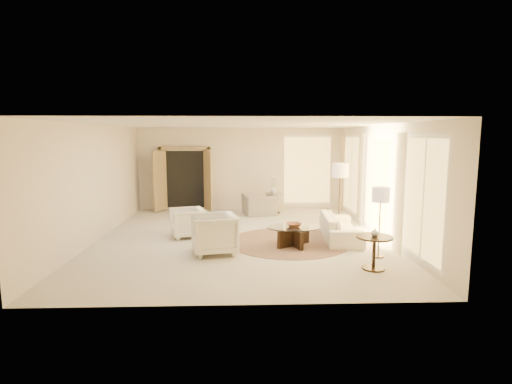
{
  "coord_description": "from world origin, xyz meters",
  "views": [
    {
      "loc": [
        0.04,
        -9.71,
        2.52
      ],
      "look_at": [
        0.4,
        0.4,
        1.1
      ],
      "focal_mm": 28.0,
      "sensor_mm": 36.0,
      "label": 1
    }
  ],
  "objects_px": {
    "armchair_right": "(214,232)",
    "floor_lamp_near": "(340,173)",
    "coffee_table": "(294,234)",
    "end_vase": "(375,232)",
    "bowl": "(294,225)",
    "armchair_left": "(187,221)",
    "end_table": "(374,247)",
    "sofa": "(340,227)",
    "floor_lamp_far": "(381,198)",
    "accent_chair": "(260,201)",
    "side_vase": "(274,190)",
    "side_table": "(274,201)"
  },
  "relations": [
    {
      "from": "side_table",
      "to": "floor_lamp_far",
      "type": "relative_size",
      "value": 0.45
    },
    {
      "from": "armchair_right",
      "to": "accent_chair",
      "type": "height_order",
      "value": "armchair_right"
    },
    {
      "from": "end_table",
      "to": "bowl",
      "type": "relative_size",
      "value": 1.96
    },
    {
      "from": "accent_chair",
      "to": "side_table",
      "type": "relative_size",
      "value": 1.55
    },
    {
      "from": "sofa",
      "to": "armchair_right",
      "type": "relative_size",
      "value": 2.18
    },
    {
      "from": "side_table",
      "to": "floor_lamp_near",
      "type": "distance_m",
      "value": 3.09
    },
    {
      "from": "sofa",
      "to": "side_table",
      "type": "height_order",
      "value": "side_table"
    },
    {
      "from": "armchair_left",
      "to": "floor_lamp_far",
      "type": "xyz_separation_m",
      "value": [
        4.24,
        -1.84,
        0.86
      ]
    },
    {
      "from": "armchair_left",
      "to": "bowl",
      "type": "height_order",
      "value": "armchair_left"
    },
    {
      "from": "coffee_table",
      "to": "accent_chair",
      "type": "bearing_deg",
      "value": 99.28
    },
    {
      "from": "end_vase",
      "to": "side_vase",
      "type": "bearing_deg",
      "value": 104.5
    },
    {
      "from": "bowl",
      "to": "armchair_right",
      "type": "bearing_deg",
      "value": -164.13
    },
    {
      "from": "end_table",
      "to": "floor_lamp_far",
      "type": "xyz_separation_m",
      "value": [
        0.35,
        0.77,
        0.82
      ]
    },
    {
      "from": "armchair_left",
      "to": "side_vase",
      "type": "xyz_separation_m",
      "value": [
        2.41,
        3.07,
        0.37
      ]
    },
    {
      "from": "coffee_table",
      "to": "end_vase",
      "type": "distance_m",
      "value": 2.17
    },
    {
      "from": "accent_chair",
      "to": "floor_lamp_near",
      "type": "bearing_deg",
      "value": 120.14
    },
    {
      "from": "end_vase",
      "to": "side_vase",
      "type": "xyz_separation_m",
      "value": [
        -1.47,
        5.68,
        0.06
      ]
    },
    {
      "from": "floor_lamp_near",
      "to": "sofa",
      "type": "bearing_deg",
      "value": -101.66
    },
    {
      "from": "armchair_left",
      "to": "floor_lamp_near",
      "type": "height_order",
      "value": "floor_lamp_near"
    },
    {
      "from": "armchair_left",
      "to": "end_vase",
      "type": "xyz_separation_m",
      "value": [
        3.88,
        -2.6,
        0.32
      ]
    },
    {
      "from": "coffee_table",
      "to": "end_table",
      "type": "bearing_deg",
      "value": -51.72
    },
    {
      "from": "side_vase",
      "to": "side_table",
      "type": "bearing_deg",
      "value": 0.0
    },
    {
      "from": "end_table",
      "to": "floor_lamp_near",
      "type": "height_order",
      "value": "floor_lamp_near"
    },
    {
      "from": "side_table",
      "to": "floor_lamp_near",
      "type": "relative_size",
      "value": 0.37
    },
    {
      "from": "coffee_table",
      "to": "side_vase",
      "type": "bearing_deg",
      "value": 92.16
    },
    {
      "from": "coffee_table",
      "to": "floor_lamp_near",
      "type": "bearing_deg",
      "value": 48.24
    },
    {
      "from": "sofa",
      "to": "side_table",
      "type": "bearing_deg",
      "value": 26.38
    },
    {
      "from": "side_vase",
      "to": "floor_lamp_near",
      "type": "bearing_deg",
      "value": -56.35
    },
    {
      "from": "sofa",
      "to": "armchair_left",
      "type": "height_order",
      "value": "armchair_left"
    },
    {
      "from": "bowl",
      "to": "armchair_left",
      "type": "bearing_deg",
      "value": 159.96
    },
    {
      "from": "side_table",
      "to": "end_vase",
      "type": "height_order",
      "value": "end_vase"
    },
    {
      "from": "side_vase",
      "to": "floor_lamp_far",
      "type": "bearing_deg",
      "value": -69.64
    },
    {
      "from": "sofa",
      "to": "side_vase",
      "type": "bearing_deg",
      "value": 26.38
    },
    {
      "from": "end_table",
      "to": "floor_lamp_near",
      "type": "bearing_deg",
      "value": 87.83
    },
    {
      "from": "end_table",
      "to": "end_vase",
      "type": "xyz_separation_m",
      "value": [
        0.0,
        0.0,
        0.28
      ]
    },
    {
      "from": "side_vase",
      "to": "end_table",
      "type": "bearing_deg",
      "value": -75.5
    },
    {
      "from": "floor_lamp_near",
      "to": "floor_lamp_far",
      "type": "distance_m",
      "value": 2.54
    },
    {
      "from": "end_table",
      "to": "side_table",
      "type": "bearing_deg",
      "value": 104.5
    },
    {
      "from": "armchair_left",
      "to": "floor_lamp_far",
      "type": "relative_size",
      "value": 0.54
    },
    {
      "from": "armchair_right",
      "to": "side_table",
      "type": "bearing_deg",
      "value": 148.75
    },
    {
      "from": "sofa",
      "to": "armchair_right",
      "type": "distance_m",
      "value": 3.22
    },
    {
      "from": "sofa",
      "to": "end_table",
      "type": "xyz_separation_m",
      "value": [
        0.09,
        -2.25,
        0.14
      ]
    },
    {
      "from": "armchair_right",
      "to": "bowl",
      "type": "distance_m",
      "value": 1.87
    },
    {
      "from": "sofa",
      "to": "floor_lamp_near",
      "type": "bearing_deg",
      "value": -7.18
    },
    {
      "from": "armchair_right",
      "to": "floor_lamp_near",
      "type": "relative_size",
      "value": 0.53
    },
    {
      "from": "sofa",
      "to": "bowl",
      "type": "height_order",
      "value": "sofa"
    },
    {
      "from": "accent_chair",
      "to": "floor_lamp_far",
      "type": "xyz_separation_m",
      "value": [
        2.28,
        -4.62,
        0.81
      ]
    },
    {
      "from": "armchair_right",
      "to": "floor_lamp_far",
      "type": "relative_size",
      "value": 0.64
    },
    {
      "from": "coffee_table",
      "to": "bowl",
      "type": "xyz_separation_m",
      "value": [
        0.0,
        0.0,
        0.21
      ]
    },
    {
      "from": "floor_lamp_near",
      "to": "side_vase",
      "type": "xyz_separation_m",
      "value": [
        -1.59,
        2.39,
        -0.76
      ]
    }
  ]
}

